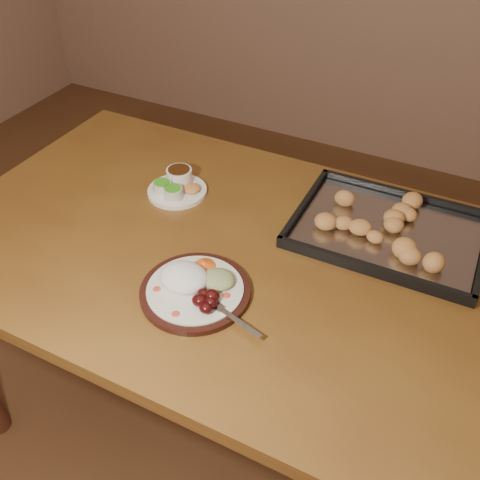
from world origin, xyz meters
The scene contains 5 objects.
ground centered at (0.00, 0.00, 0.00)m, with size 4.00×4.00×0.00m, color brown.
dining_table centered at (0.27, 0.15, 0.65)m, with size 1.50×0.90×0.75m.
dinner_plate centered at (0.26, -0.03, 0.77)m, with size 0.31×0.25×0.06m.
condiment_saucer centered at (0.02, 0.29, 0.77)m, with size 0.16×0.16×0.06m.
baking_tray centered at (0.59, 0.37, 0.77)m, with size 0.47×0.35×0.05m.
Camera 1 is at (0.73, -0.73, 1.60)m, focal length 40.00 mm.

